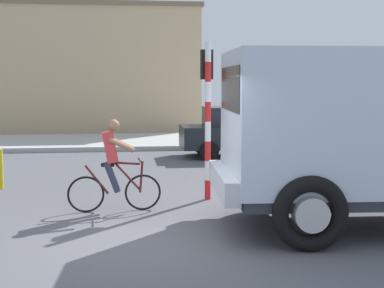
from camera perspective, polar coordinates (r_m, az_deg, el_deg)
name	(u,v)px	position (r m, az deg, el deg)	size (l,w,h in m)	color
ground_plane	(148,243)	(8.53, -4.49, -10.02)	(120.00, 120.00, 0.00)	#56565B
sidewalk_far	(132,141)	(21.87, -6.12, 0.28)	(80.00, 5.00, 0.16)	#ADADA8
cyclist	(113,166)	(10.41, -8.03, -2.19)	(1.73, 0.50, 1.72)	black
traffic_light_pole	(207,98)	(11.35, 1.58, 4.69)	(0.24, 0.43, 3.20)	red
car_red_near	(374,137)	(17.00, 18.12, 0.73)	(4.16, 2.20, 1.60)	white
car_far_side	(242,131)	(17.98, 5.14, 1.32)	(4.00, 1.89, 1.60)	#1E2328
bollard_far	(0,169)	(13.23, -19.04, -2.45)	(0.14, 0.14, 0.90)	gold
building_mid_block	(88,70)	(29.28, -10.55, 7.47)	(10.86, 7.79, 5.98)	#D1B284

